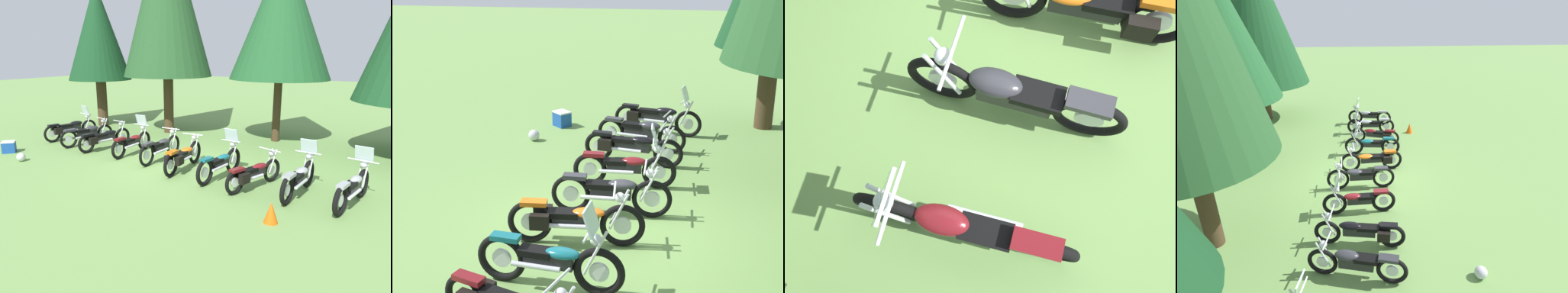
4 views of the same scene
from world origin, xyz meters
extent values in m
plane|color=#6B934C|center=(0.00, 0.00, 0.00)|extent=(80.00, 80.00, 0.00)
torus|color=black|center=(-5.55, 1.63, 0.36)|extent=(0.25, 0.73, 0.73)
cylinder|color=silver|center=(-5.55, 1.63, 0.36)|extent=(0.11, 0.29, 0.28)
torus|color=black|center=(-5.90, -0.02, 0.36)|extent=(0.25, 0.73, 0.73)
cylinder|color=silver|center=(-5.90, -0.02, 0.36)|extent=(0.11, 0.29, 0.28)
cube|color=black|center=(-5.72, 0.81, 0.48)|extent=(0.36, 0.86, 0.27)
ellipsoid|color=black|center=(-5.67, 1.03, 0.65)|extent=(0.36, 0.63, 0.21)
cube|color=black|center=(-5.77, 0.58, 0.62)|extent=(0.34, 0.59, 0.10)
cube|color=black|center=(-5.89, 0.06, 0.71)|extent=(0.27, 0.47, 0.08)
cylinder|color=silver|center=(-5.63, 1.59, 0.66)|extent=(0.11, 0.34, 0.65)
cylinder|color=silver|center=(-5.49, 1.56, 0.66)|extent=(0.11, 0.34, 0.65)
cylinder|color=silver|center=(-5.58, 1.50, 1.00)|extent=(0.75, 0.20, 0.04)
sphere|color=silver|center=(-5.56, 1.58, 0.88)|extent=(0.20, 0.20, 0.17)
cylinder|color=silver|center=(-5.65, 0.60, 0.38)|extent=(0.25, 0.83, 0.08)
cube|color=silver|center=(-5.57, 1.52, 1.18)|extent=(0.46, 0.24, 0.39)
cube|color=black|center=(-6.01, 0.21, 0.46)|extent=(0.20, 0.34, 0.26)
cube|color=black|center=(-5.71, 0.14, 0.46)|extent=(0.20, 0.34, 0.26)
torus|color=black|center=(-4.19, 1.24, 0.36)|extent=(0.27, 0.72, 0.72)
cylinder|color=silver|center=(-4.19, 1.24, 0.36)|extent=(0.12, 0.28, 0.28)
torus|color=black|center=(-4.58, -0.31, 0.36)|extent=(0.27, 0.72, 0.72)
cylinder|color=silver|center=(-4.58, -0.31, 0.36)|extent=(0.12, 0.28, 0.28)
cube|color=black|center=(-4.38, 0.46, 0.48)|extent=(0.41, 0.82, 0.26)
ellipsoid|color=#2D2D33|center=(-4.33, 0.68, 0.64)|extent=(0.41, 0.61, 0.21)
cube|color=black|center=(-4.44, 0.25, 0.61)|extent=(0.39, 0.57, 0.10)
cube|color=#2D2D33|center=(-4.56, -0.23, 0.70)|extent=(0.31, 0.48, 0.08)
cylinder|color=silver|center=(-4.29, 1.20, 0.66)|extent=(0.12, 0.34, 0.65)
cylinder|color=silver|center=(-4.12, 1.16, 0.66)|extent=(0.12, 0.34, 0.65)
cylinder|color=silver|center=(-4.22, 1.10, 0.99)|extent=(0.60, 0.18, 0.04)
sphere|color=silver|center=(-4.20, 1.19, 0.87)|extent=(0.21, 0.21, 0.17)
cylinder|color=silver|center=(-4.29, 0.26, 0.38)|extent=(0.27, 0.78, 0.08)
torus|color=black|center=(-3.17, 1.18, 0.35)|extent=(0.22, 0.70, 0.69)
cylinder|color=silver|center=(-3.17, 1.18, 0.35)|extent=(0.09, 0.27, 0.26)
torus|color=black|center=(-3.45, -0.46, 0.35)|extent=(0.22, 0.70, 0.69)
cylinder|color=silver|center=(-3.45, -0.46, 0.35)|extent=(0.09, 0.27, 0.26)
cube|color=black|center=(-3.31, 0.36, 0.45)|extent=(0.34, 0.85, 0.23)
ellipsoid|color=black|center=(-3.27, 0.59, 0.59)|extent=(0.35, 0.62, 0.18)
cube|color=black|center=(-3.35, 0.13, 0.56)|extent=(0.33, 0.58, 0.10)
cube|color=black|center=(-3.44, -0.38, 0.67)|extent=(0.26, 0.47, 0.08)
cylinder|color=silver|center=(-3.26, 1.13, 0.64)|extent=(0.10, 0.34, 0.65)
cylinder|color=silver|center=(-3.11, 1.11, 0.64)|extent=(0.10, 0.34, 0.65)
cylinder|color=silver|center=(-3.19, 1.04, 0.98)|extent=(0.70, 0.15, 0.04)
sphere|color=silver|center=(-3.18, 1.13, 0.86)|extent=(0.20, 0.20, 0.17)
cylinder|color=silver|center=(-3.21, 0.16, 0.37)|extent=(0.22, 0.82, 0.08)
cube|color=black|center=(-3.58, -0.24, 0.45)|extent=(0.19, 0.34, 0.26)
cube|color=black|center=(-3.26, -0.29, 0.45)|extent=(0.19, 0.34, 0.26)
torus|color=black|center=(-1.95, 1.03, 0.36)|extent=(0.13, 0.72, 0.72)
cylinder|color=silver|center=(-1.95, 1.03, 0.36)|extent=(0.06, 0.28, 0.28)
torus|color=black|center=(-1.90, -0.42, 0.36)|extent=(0.13, 0.72, 0.72)
cylinder|color=silver|center=(-1.90, -0.42, 0.36)|extent=(0.06, 0.28, 0.28)
cube|color=black|center=(-1.93, 0.30, 0.45)|extent=(0.24, 0.73, 0.21)
ellipsoid|color=maroon|center=(-1.93, 0.50, 0.58)|extent=(0.29, 0.52, 0.17)
cube|color=black|center=(-1.92, 0.11, 0.55)|extent=(0.27, 0.49, 0.10)
cube|color=maroon|center=(-1.91, -0.34, 0.70)|extent=(0.21, 0.45, 0.08)
cylinder|color=silver|center=(-2.03, 0.97, 0.66)|extent=(0.05, 0.34, 0.65)
cylinder|color=silver|center=(-1.87, 0.97, 0.66)|extent=(0.05, 0.34, 0.65)
cylinder|color=silver|center=(-1.95, 0.89, 0.99)|extent=(0.69, 0.06, 0.04)
sphere|color=silver|center=(-1.95, 0.98, 0.87)|extent=(0.18, 0.18, 0.17)
cylinder|color=silver|center=(-1.79, 0.15, 0.38)|extent=(0.10, 0.72, 0.08)
cube|color=silver|center=(-1.95, 0.91, 1.17)|extent=(0.44, 0.17, 0.39)
torus|color=black|center=(-0.56, 0.96, 0.38)|extent=(0.10, 0.75, 0.75)
cylinder|color=silver|center=(-0.56, 0.96, 0.38)|extent=(0.05, 0.30, 0.30)
torus|color=black|center=(-0.55, -0.57, 0.38)|extent=(0.10, 0.75, 0.75)
cylinder|color=silver|center=(-0.55, -0.57, 0.38)|extent=(0.05, 0.30, 0.30)
cube|color=black|center=(-0.55, 0.20, 0.48)|extent=(0.24, 0.76, 0.24)
ellipsoid|color=#2D2D33|center=(-0.56, 0.41, 0.63)|extent=(0.30, 0.54, 0.19)
cube|color=black|center=(-0.55, -0.01, 0.60)|extent=(0.28, 0.51, 0.10)
cube|color=#2D2D33|center=(-0.55, -0.49, 0.73)|extent=(0.22, 0.44, 0.08)
cylinder|color=silver|center=(-0.65, 0.90, 0.67)|extent=(0.05, 0.34, 0.65)
cylinder|color=silver|center=(-0.47, 0.90, 0.67)|extent=(0.05, 0.34, 0.65)
cylinder|color=silver|center=(-0.56, 0.82, 1.01)|extent=(0.75, 0.04, 0.04)
sphere|color=silver|center=(-0.56, 0.91, 0.89)|extent=(0.17, 0.17, 0.17)
cylinder|color=silver|center=(-0.41, 0.03, 0.40)|extent=(0.08, 0.76, 0.08)
torus|color=black|center=(0.61, 0.54, 0.38)|extent=(0.16, 0.77, 0.77)
cylinder|color=silver|center=(0.61, 0.54, 0.38)|extent=(0.07, 0.30, 0.30)
torus|color=black|center=(0.72, -1.03, 0.38)|extent=(0.16, 0.77, 0.77)
cylinder|color=silver|center=(0.72, -1.03, 0.38)|extent=(0.07, 0.30, 0.30)
cube|color=black|center=(0.66, -0.25, 0.47)|extent=(0.30, 0.79, 0.20)
ellipsoid|color=#D16014|center=(0.65, -0.03, 0.60)|extent=(0.34, 0.57, 0.16)
cube|color=black|center=(0.68, -0.46, 0.57)|extent=(0.32, 0.54, 0.10)
cube|color=#D16014|center=(0.72, -0.95, 0.74)|extent=(0.25, 0.45, 0.08)
cylinder|color=silver|center=(0.52, 0.47, 0.68)|extent=(0.07, 0.34, 0.65)
cylinder|color=silver|center=(0.70, 0.48, 0.68)|extent=(0.07, 0.34, 0.65)
cylinder|color=silver|center=(0.62, 0.40, 1.02)|extent=(0.73, 0.09, 0.04)
sphere|color=silver|center=(0.61, 0.49, 0.90)|extent=(0.18, 0.18, 0.17)
cylinder|color=silver|center=(0.83, -0.41, 0.40)|extent=(0.14, 0.78, 0.08)
cube|color=black|center=(0.52, -0.85, 0.48)|extent=(0.16, 0.33, 0.26)
cube|color=black|center=(0.90, -0.82, 0.48)|extent=(0.16, 0.33, 0.26)
torus|color=black|center=(2.10, 0.36, 0.38)|extent=(0.19, 0.78, 0.77)
cylinder|color=silver|center=(2.10, 0.36, 0.38)|extent=(0.08, 0.30, 0.29)
torus|color=black|center=(1.94, -1.14, 0.38)|extent=(0.19, 0.78, 0.77)
cylinder|color=silver|center=(1.94, -1.14, 0.38)|extent=(0.08, 0.30, 0.29)
cube|color=black|center=(2.02, -0.39, 0.48)|extent=(0.28, 0.76, 0.21)
ellipsoid|color=#14606B|center=(2.04, -0.18, 0.60)|extent=(0.31, 0.55, 0.16)
cube|color=black|center=(2.00, -0.59, 0.57)|extent=(0.29, 0.52, 0.10)
cube|color=#14606B|center=(1.95, -1.06, 0.74)|extent=(0.23, 0.46, 0.08)
cylinder|color=silver|center=(2.01, 0.31, 0.68)|extent=(0.08, 0.34, 0.65)
cylinder|color=silver|center=(2.17, 0.29, 0.68)|extent=(0.08, 0.34, 0.65)
cylinder|color=silver|center=(2.08, 0.22, 1.02)|extent=(0.66, 0.10, 0.04)
sphere|color=silver|center=(2.09, 0.31, 0.90)|extent=(0.19, 0.19, 0.17)
cylinder|color=silver|center=(2.13, -0.57, 0.40)|extent=(0.16, 0.75, 0.08)
cube|color=silver|center=(2.09, 0.24, 1.20)|extent=(0.45, 0.20, 0.39)
torus|color=black|center=(3.43, 0.14, 0.34)|extent=(0.31, 0.68, 0.68)
cylinder|color=silver|center=(3.43, 0.14, 0.34)|extent=(0.13, 0.26, 0.26)
torus|color=black|center=(2.95, -1.32, 0.34)|extent=(0.31, 0.68, 0.68)
cylinder|color=silver|center=(2.95, -1.32, 0.34)|extent=(0.13, 0.26, 0.26)
cube|color=black|center=(3.19, -0.59, 0.44)|extent=(0.43, 0.78, 0.22)
ellipsoid|color=maroon|center=(3.26, -0.39, 0.57)|extent=(0.41, 0.59, 0.17)
cube|color=black|center=(3.12, -0.79, 0.54)|extent=(0.38, 0.55, 0.10)
cube|color=maroon|center=(2.97, -1.25, 0.66)|extent=(0.31, 0.48, 0.08)
cylinder|color=silver|center=(3.34, 0.10, 0.64)|extent=(0.15, 0.33, 0.65)
cylinder|color=silver|center=(3.48, 0.06, 0.64)|extent=(0.15, 0.33, 0.65)
cylinder|color=silver|center=(3.39, 0.00, 0.98)|extent=(0.73, 0.27, 0.04)
sphere|color=silver|center=(3.42, 0.09, 0.86)|extent=(0.22, 0.22, 0.17)
cylinder|color=silver|center=(3.25, -0.79, 0.36)|extent=(0.32, 0.75, 0.08)
cube|color=black|center=(2.86, -1.08, 0.44)|extent=(0.23, 0.35, 0.26)
cube|color=black|center=(3.16, -1.18, 0.44)|extent=(0.23, 0.35, 0.26)
torus|color=black|center=(4.43, 0.26, 0.38)|extent=(0.17, 0.76, 0.75)
cylinder|color=silver|center=(4.43, 0.26, 0.38)|extent=(0.07, 0.29, 0.29)
torus|color=black|center=(4.31, -1.26, 0.38)|extent=(0.17, 0.76, 0.75)
cylinder|color=silver|center=(4.31, -1.26, 0.38)|extent=(0.07, 0.29, 0.29)
cube|color=black|center=(4.37, -0.50, 0.47)|extent=(0.28, 0.77, 0.22)
ellipsoid|color=#9EA0A8|center=(4.39, -0.29, 0.61)|extent=(0.32, 0.55, 0.17)
cube|color=black|center=(4.35, -0.71, 0.58)|extent=(0.30, 0.52, 0.10)
cube|color=#9EA0A8|center=(4.32, -1.18, 0.73)|extent=(0.24, 0.45, 0.08)
cylinder|color=silver|center=(4.34, 0.20, 0.67)|extent=(0.07, 0.34, 0.65)
cylinder|color=silver|center=(4.51, 0.19, 0.67)|extent=(0.07, 0.34, 0.65)
cylinder|color=silver|center=(4.42, 0.12, 1.01)|extent=(0.72, 0.09, 0.04)
sphere|color=silver|center=(4.43, 0.21, 0.89)|extent=(0.18, 0.18, 0.17)
cylinder|color=silver|center=(4.50, -0.68, 0.40)|extent=(0.14, 0.76, 0.08)
cube|color=silver|center=(4.42, 0.14, 1.19)|extent=(0.45, 0.19, 0.39)
torus|color=black|center=(5.81, 0.20, 0.38)|extent=(0.25, 0.76, 0.75)
cylinder|color=silver|center=(5.81, 0.20, 0.38)|extent=(0.10, 0.29, 0.29)
torus|color=black|center=(5.54, -1.26, 0.38)|extent=(0.25, 0.76, 0.75)
cylinder|color=silver|center=(5.54, -1.26, 0.38)|extent=(0.10, 0.29, 0.29)
cube|color=black|center=(5.67, -0.53, 0.48)|extent=(0.32, 0.76, 0.23)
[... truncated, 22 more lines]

